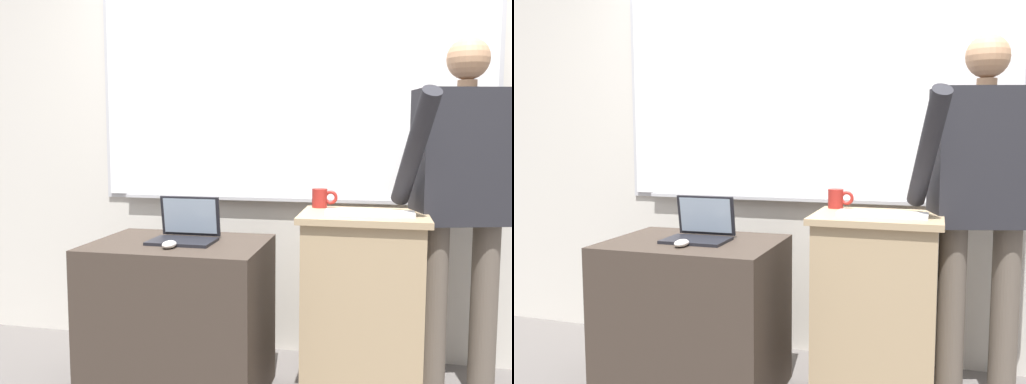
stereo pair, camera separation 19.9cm
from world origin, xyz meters
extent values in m
cube|color=beige|center=(0.00, 1.15, 1.30)|extent=(6.40, 0.12, 2.61)
cube|color=#B7B7BC|center=(-0.11, 1.09, 1.53)|extent=(2.30, 0.02, 1.24)
cube|color=white|center=(-0.11, 1.08, 1.53)|extent=(2.25, 0.02, 1.19)
cube|color=#B7B7BC|center=(-0.11, 1.07, 0.92)|extent=(2.02, 0.04, 0.02)
cube|color=tan|center=(0.35, 0.53, 0.45)|extent=(0.54, 0.43, 0.90)
cube|color=tan|center=(0.35, 0.53, 0.91)|extent=(0.59, 0.47, 0.03)
cube|color=#382D26|center=(-0.53, 0.41, 0.39)|extent=(0.83, 0.62, 0.78)
cylinder|color=brown|center=(0.69, 0.69, 0.43)|extent=(0.13, 0.13, 0.86)
cylinder|color=brown|center=(0.93, 0.76, 0.43)|extent=(0.13, 0.13, 0.86)
cube|color=#232328|center=(0.81, 0.73, 1.19)|extent=(0.51, 0.34, 0.65)
cylinder|color=tan|center=(0.81, 0.73, 1.53)|extent=(0.09, 0.09, 0.04)
sphere|color=tan|center=(0.81, 0.73, 1.65)|extent=(0.20, 0.20, 0.20)
cylinder|color=#232328|center=(0.56, 0.47, 1.23)|extent=(0.20, 0.45, 0.54)
cube|color=black|center=(-0.50, 0.39, 0.78)|extent=(0.31, 0.21, 0.01)
cube|color=black|center=(-0.50, 0.51, 0.89)|extent=(0.30, 0.04, 0.20)
cube|color=#8C9EB2|center=(-0.50, 0.50, 0.89)|extent=(0.27, 0.03, 0.17)
cube|color=silver|center=(0.37, 0.47, 0.94)|extent=(0.40, 0.13, 0.02)
ellipsoid|color=silver|center=(-0.52, 0.26, 0.79)|extent=(0.06, 0.10, 0.03)
cylinder|color=maroon|center=(0.12, 0.70, 0.97)|extent=(0.08, 0.08, 0.10)
torus|color=maroon|center=(0.18, 0.70, 0.98)|extent=(0.07, 0.02, 0.07)
camera|label=1|loc=(0.41, -2.03, 1.28)|focal=38.00mm
camera|label=2|loc=(0.60, -1.98, 1.28)|focal=38.00mm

